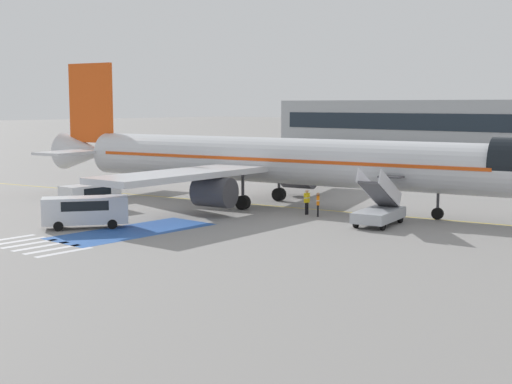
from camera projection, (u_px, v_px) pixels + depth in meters
name	position (u px, v px, depth m)	size (l,w,h in m)	color
ground_plane	(278.00, 206.00, 56.93)	(600.00, 600.00, 0.00)	gray
apron_leadline_yellow	(280.00, 206.00, 56.71)	(0.20, 80.17, 0.01)	gold
apron_stand_patch_blue	(133.00, 231.00, 45.73)	(4.40, 10.83, 0.01)	#2856A8
apron_walkway_bar_0	(8.00, 239.00, 43.12)	(0.44, 3.60, 0.01)	silver
apron_walkway_bar_1	(19.00, 241.00, 42.33)	(0.44, 3.60, 0.01)	silver
apron_walkway_bar_2	(29.00, 244.00, 41.54)	(0.44, 3.60, 0.01)	silver
apron_walkway_bar_3	(41.00, 246.00, 40.75)	(0.44, 3.60, 0.01)	silver
apron_walkway_bar_4	(52.00, 249.00, 39.96)	(0.44, 3.60, 0.01)	silver
apron_walkway_bar_5	(65.00, 252.00, 39.17)	(0.44, 3.60, 0.01)	silver
airliner	(273.00, 160.00, 56.62)	(45.40, 31.80, 11.83)	silver
boarding_stairs_forward	(379.00, 211.00, 47.86)	(3.08, 5.50, 3.99)	#ADB2BA
fuel_tanker	(354.00, 164.00, 74.53)	(3.74, 9.60, 3.61)	#38383D
service_van_0	(90.00, 195.00, 54.54)	(1.98, 4.61, 2.00)	silver
service_van_1	(85.00, 209.00, 46.71)	(4.58, 5.49, 2.06)	silver
ground_crew_0	(307.00, 200.00, 52.44)	(0.30, 0.46, 1.85)	black
ground_crew_1	(318.00, 203.00, 51.52)	(0.44, 0.48, 1.75)	black
ground_crew_2	(106.00, 191.00, 58.89)	(0.44, 0.24, 1.71)	#2D2D33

